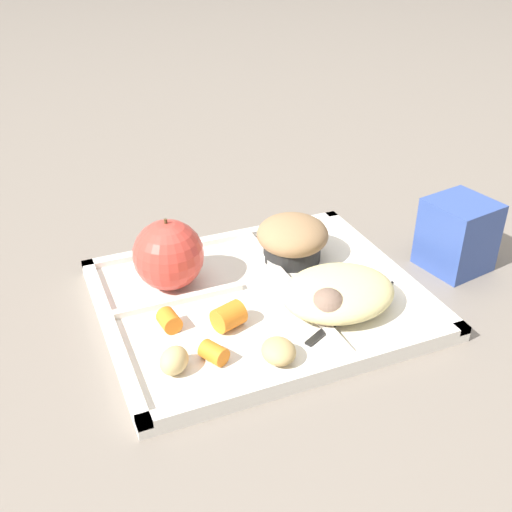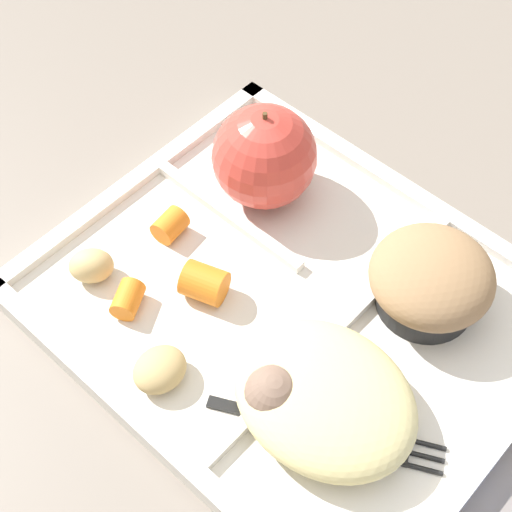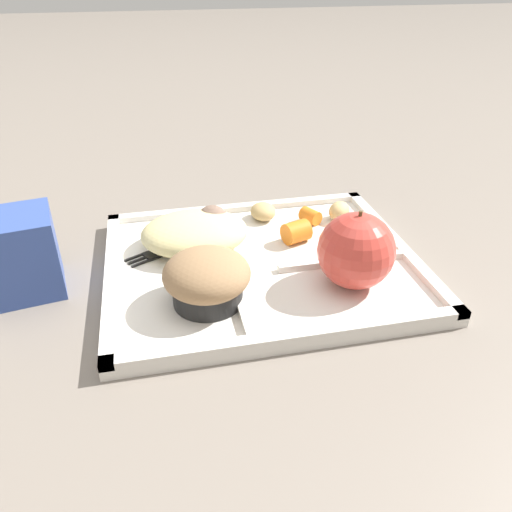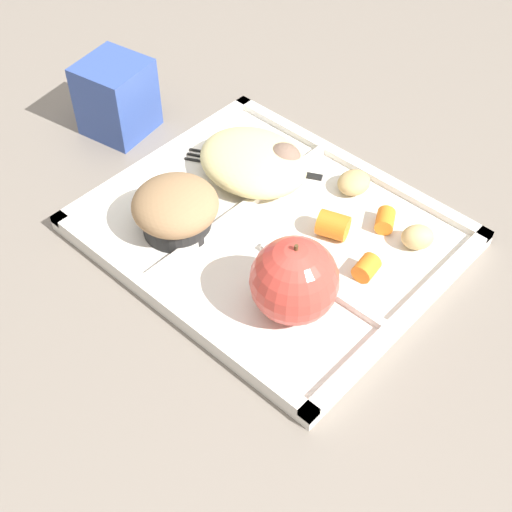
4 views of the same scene
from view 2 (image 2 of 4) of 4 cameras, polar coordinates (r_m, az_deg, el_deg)
ground at (r=0.56m, az=2.65°, el=-3.88°), size 6.00×6.00×0.00m
lunch_tray at (r=0.55m, az=2.68°, el=-3.52°), size 0.34×0.28×0.02m
green_apple at (r=0.58m, az=0.62°, el=7.21°), size 0.08×0.08×0.08m
bran_muffin at (r=0.54m, az=12.53°, el=-1.77°), size 0.08×0.08×0.05m
carrot_slice_back at (r=0.55m, az=-9.28°, el=-3.11°), size 0.03×0.03×0.02m
carrot_slice_diagonal at (r=0.54m, az=-3.76°, el=-1.97°), size 0.04×0.03×0.03m
carrot_slice_near_corner at (r=0.58m, az=-6.25°, el=2.22°), size 0.02×0.03×0.02m
potato_chunk_corner at (r=0.56m, az=-11.85°, el=-0.69°), size 0.04×0.04×0.02m
potato_chunk_wedge at (r=0.51m, az=-6.99°, el=-8.16°), size 0.03×0.04×0.02m
egg_noodle_pile at (r=0.49m, az=5.00°, el=-10.15°), size 0.12×0.10×0.04m
meatball_back at (r=0.50m, az=4.00°, el=-9.20°), size 0.03×0.03×0.03m
meatball_side at (r=0.49m, az=1.31°, el=-10.06°), size 0.04×0.04×0.04m
meatball_front at (r=0.50m, az=5.76°, el=-10.96°), size 0.03×0.03×0.03m
plastic_fork at (r=0.50m, az=6.29°, el=-12.80°), size 0.14×0.08×0.00m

